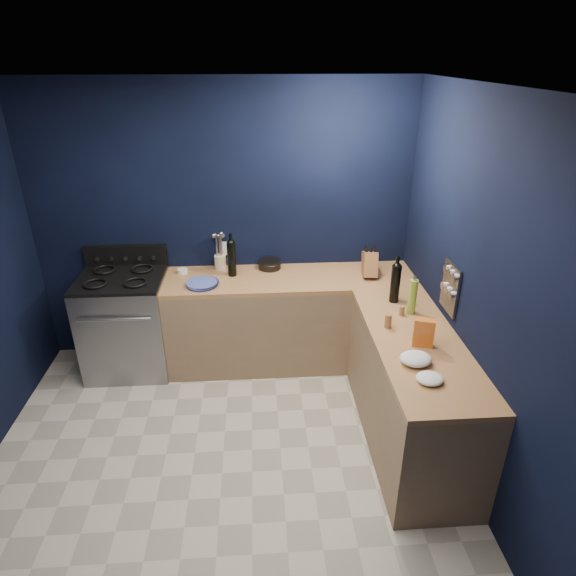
{
  "coord_description": "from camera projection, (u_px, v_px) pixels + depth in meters",
  "views": [
    {
      "loc": [
        0.3,
        -2.64,
        2.77
      ],
      "look_at": [
        0.55,
        1.0,
        1.0
      ],
      "focal_mm": 30.5,
      "sensor_mm": 36.0,
      "label": 1
    }
  ],
  "objects": [
    {
      "name": "floor",
      "position": [
        222.0,
        474.0,
        3.57
      ],
      "size": [
        3.5,
        3.5,
        0.02
      ],
      "primitive_type": "cube",
      "color": "#B1AB9A",
      "rests_on": "ground"
    },
    {
      "name": "ceiling",
      "position": [
        191.0,
        87.0,
        2.42
      ],
      "size": [
        3.5,
        3.5,
        0.02
      ],
      "primitive_type": "cube",
      "color": "silver",
      "rests_on": "ground"
    },
    {
      "name": "wall_back",
      "position": [
        224.0,
        226.0,
        4.57
      ],
      "size": [
        3.5,
        0.02,
        2.6
      ],
      "primitive_type": "cube",
      "color": "black",
      "rests_on": "ground"
    },
    {
      "name": "wall_right",
      "position": [
        489.0,
        309.0,
        3.1
      ],
      "size": [
        0.02,
        3.5,
        2.6
      ],
      "primitive_type": "cube",
      "color": "black",
      "rests_on": "ground"
    },
    {
      "name": "cab_back",
      "position": [
        290.0,
        321.0,
        4.7
      ],
      "size": [
        2.3,
        0.63,
        0.86
      ],
      "primitive_type": "cube",
      "color": "#886A4B",
      "rests_on": "floor"
    },
    {
      "name": "top_back",
      "position": [
        290.0,
        279.0,
        4.5
      ],
      "size": [
        2.3,
        0.63,
        0.04
      ],
      "primitive_type": "cube",
      "color": "brown",
      "rests_on": "cab_back"
    },
    {
      "name": "cab_right",
      "position": [
        410.0,
        393.0,
        3.72
      ],
      "size": [
        0.63,
        1.67,
        0.86
      ],
      "primitive_type": "cube",
      "color": "#886A4B",
      "rests_on": "floor"
    },
    {
      "name": "top_right",
      "position": [
        417.0,
        343.0,
        3.52
      ],
      "size": [
        0.63,
        1.67,
        0.04
      ],
      "primitive_type": "cube",
      "color": "brown",
      "rests_on": "cab_right"
    },
    {
      "name": "gas_range",
      "position": [
        128.0,
        325.0,
        4.58
      ],
      "size": [
        0.76,
        0.66,
        0.92
      ],
      "primitive_type": "cube",
      "color": "gray",
      "rests_on": "floor"
    },
    {
      "name": "oven_door",
      "position": [
        120.0,
        344.0,
        4.3
      ],
      "size": [
        0.59,
        0.02,
        0.42
      ],
      "primitive_type": "cube",
      "color": "black",
      "rests_on": "gas_range"
    },
    {
      "name": "cooktop",
      "position": [
        120.0,
        279.0,
        4.37
      ],
      "size": [
        0.76,
        0.66,
        0.03
      ],
      "primitive_type": "cube",
      "color": "black",
      "rests_on": "gas_range"
    },
    {
      "name": "backguard",
      "position": [
        126.0,
        255.0,
        4.59
      ],
      "size": [
        0.76,
        0.06,
        0.2
      ],
      "primitive_type": "cube",
      "color": "black",
      "rests_on": "gas_range"
    },
    {
      "name": "spice_panel",
      "position": [
        450.0,
        288.0,
        3.64
      ],
      "size": [
        0.02,
        0.28,
        0.38
      ],
      "primitive_type": "cube",
      "color": "gray",
      "rests_on": "wall_right"
    },
    {
      "name": "wall_outlet",
      "position": [
        225.0,
        248.0,
        4.65
      ],
      "size": [
        0.09,
        0.02,
        0.13
      ],
      "primitive_type": "cube",
      "color": "white",
      "rests_on": "wall_back"
    },
    {
      "name": "plate_stack",
      "position": [
        202.0,
        284.0,
        4.32
      ],
      "size": [
        0.35,
        0.35,
        0.03
      ],
      "primitive_type": "cylinder",
      "rotation": [
        0.0,
        0.0,
        -0.35
      ],
      "color": "#3148AA",
      "rests_on": "top_back"
    },
    {
      "name": "ramekin",
      "position": [
        183.0,
        271.0,
        4.57
      ],
      "size": [
        0.13,
        0.13,
        0.04
      ],
      "primitive_type": "cylinder",
      "rotation": [
        0.0,
        0.0,
        0.39
      ],
      "color": "white",
      "rests_on": "top_back"
    },
    {
      "name": "utensil_crock",
      "position": [
        220.0,
        262.0,
        4.63
      ],
      "size": [
        0.14,
        0.14,
        0.14
      ],
      "primitive_type": "cylinder",
      "rotation": [
        0.0,
        0.0,
        -0.39
      ],
      "color": "#FAEEC2",
      "rests_on": "top_back"
    },
    {
      "name": "wine_bottle_back",
      "position": [
        232.0,
        259.0,
        4.46
      ],
      "size": [
        0.11,
        0.11,
        0.32
      ],
      "primitive_type": "cylinder",
      "rotation": [
        0.0,
        0.0,
        0.42
      ],
      "color": "black",
      "rests_on": "top_back"
    },
    {
      "name": "lemon_basket",
      "position": [
        270.0,
        264.0,
        4.65
      ],
      "size": [
        0.26,
        0.26,
        0.08
      ],
      "primitive_type": "cylinder",
      "rotation": [
        0.0,
        0.0,
        -0.3
      ],
      "color": "black",
      "rests_on": "top_back"
    },
    {
      "name": "knife_block",
      "position": [
        370.0,
        264.0,
        4.47
      ],
      "size": [
        0.15,
        0.28,
        0.28
      ],
      "primitive_type": "cube",
      "rotation": [
        -0.31,
        0.0,
        -0.08
      ],
      "color": "brown",
      "rests_on": "top_back"
    },
    {
      "name": "wine_bottle_right",
      "position": [
        395.0,
        284.0,
        3.99
      ],
      "size": [
        0.08,
        0.08,
        0.32
      ],
      "primitive_type": "cylinder",
      "rotation": [
        0.0,
        0.0,
        0.01
      ],
      "color": "black",
      "rests_on": "top_right"
    },
    {
      "name": "oil_bottle",
      "position": [
        412.0,
        297.0,
        3.81
      ],
      "size": [
        0.07,
        0.07,
        0.29
      ],
      "primitive_type": "cylinder",
      "rotation": [
        0.0,
        0.0,
        -0.09
      ],
      "color": "#87AC35",
      "rests_on": "top_right"
    },
    {
      "name": "spice_jar_near",
      "position": [
        388.0,
        321.0,
        3.65
      ],
      "size": [
        0.07,
        0.07,
        0.11
      ],
      "primitive_type": "cylinder",
      "rotation": [
        0.0,
        0.0,
        -0.43
      ],
      "color": "olive",
      "rests_on": "top_right"
    },
    {
      "name": "spice_jar_far",
      "position": [
        402.0,
        311.0,
        3.83
      ],
      "size": [
        0.04,
        0.04,
        0.08
      ],
      "primitive_type": "cylinder",
      "rotation": [
        0.0,
        0.0,
        0.09
      ],
      "color": "olive",
      "rests_on": "top_right"
    },
    {
      "name": "crouton_bag",
      "position": [
        424.0,
        333.0,
        3.4
      ],
      "size": [
        0.16,
        0.11,
        0.21
      ],
      "primitive_type": "cube",
      "rotation": [
        0.0,
        0.0,
        -0.31
      ],
      "color": "red",
      "rests_on": "top_right"
    },
    {
      "name": "towel_front",
      "position": [
        416.0,
        359.0,
        3.23
      ],
      "size": [
        0.26,
        0.24,
        0.07
      ],
      "primitive_type": "ellipsoid",
      "rotation": [
        0.0,
        0.0,
        0.32
      ],
      "color": "white",
      "rests_on": "top_right"
    },
    {
      "name": "towel_end",
      "position": [
        430.0,
        378.0,
        3.06
      ],
      "size": [
        0.21,
        0.2,
        0.05
      ],
      "primitive_type": "ellipsoid",
      "rotation": [
        0.0,
        0.0,
        -0.31
      ],
      "color": "white",
      "rests_on": "top_right"
    }
  ]
}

